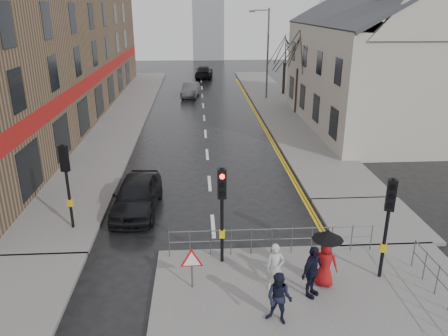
{
  "coord_description": "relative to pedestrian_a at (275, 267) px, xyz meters",
  "views": [
    {
      "loc": [
        -0.53,
        -12.59,
        8.3
      ],
      "look_at": [
        0.52,
        4.3,
        1.99
      ],
      "focal_mm": 35.0,
      "sensor_mm": 36.0,
      "label": 1
    }
  ],
  "objects": [
    {
      "name": "church_tower",
      "position": [
        -0.21,
        63.44,
        8.1
      ],
      "size": [
        5.0,
        5.0,
        18.0
      ],
      "primitive_type": "cube",
      "color": "gray",
      "rests_on": "ground"
    },
    {
      "name": "tree_far",
      "position": [
        6.29,
        31.44,
        3.52
      ],
      "size": [
        2.4,
        2.4,
        5.64
      ],
      "color": "#31251B",
      "rests_on": "right_pavement"
    },
    {
      "name": "traffic_signal_near_left",
      "position": [
        -1.51,
        1.64,
        1.56
      ],
      "size": [
        0.28,
        0.27,
        3.4
      ],
      "color": "black",
      "rests_on": "near_pavement"
    },
    {
      "name": "building_right_cream",
      "position": [
        10.29,
        19.44,
        3.88
      ],
      "size": [
        9.0,
        16.4,
        10.1
      ],
      "color": "#B5AD9E",
      "rests_on": "ground"
    },
    {
      "name": "pedestrian_with_umbrella",
      "position": [
        1.57,
        0.11,
        0.31
      ],
      "size": [
        0.96,
        0.96,
        1.89
      ],
      "color": "maroon",
      "rests_on": "near_pavement"
    },
    {
      "name": "warning_sign",
      "position": [
        -2.51,
        0.23,
        0.14
      ],
      "size": [
        0.8,
        0.07,
        1.35
      ],
      "color": "#595B5E",
      "rests_on": "near_pavement"
    },
    {
      "name": "traffic_signal_far_left",
      "position": [
        -7.21,
        4.44,
        1.56
      ],
      "size": [
        0.34,
        0.33,
        3.4
      ],
      "color": "black",
      "rests_on": "left_pavement"
    },
    {
      "name": "pavement_stub_left",
      "position": [
        -8.21,
        0.44,
        -0.83
      ],
      "size": [
        4.0,
        4.2,
        0.14
      ],
      "primitive_type": "cube",
      "color": "#605E5B",
      "rests_on": "ground"
    },
    {
      "name": "car_mid",
      "position": [
        -2.86,
        31.15,
        -0.24
      ],
      "size": [
        1.89,
        4.16,
        1.32
      ],
      "primitive_type": "imported",
      "rotation": [
        0.0,
        0.0,
        -0.13
      ],
      "color": "#3D3F42",
      "rests_on": "ground"
    },
    {
      "name": "pedestrian_d",
      "position": [
        1.02,
        -0.39,
        0.07
      ],
      "size": [
        0.99,
        0.96,
        1.66
      ],
      "primitive_type": "imported",
      "rotation": [
        0.0,
        0.0,
        0.75
      ],
      "color": "black",
      "rests_on": "near_pavement"
    },
    {
      "name": "tree_near",
      "position": [
        5.79,
        23.44,
        4.24
      ],
      "size": [
        2.4,
        2.4,
        6.58
      ],
      "color": "#31251B",
      "rests_on": "right_pavement"
    },
    {
      "name": "street_lamp",
      "position": [
        4.11,
        29.44,
        3.8
      ],
      "size": [
        1.83,
        0.25,
        8.0
      ],
      "color": "#595B5E",
      "rests_on": "right_pavement"
    },
    {
      "name": "ground",
      "position": [
        -1.71,
        1.44,
        -0.9
      ],
      "size": [
        120.0,
        120.0,
        0.0
      ],
      "primitive_type": "plane",
      "color": "black",
      "rests_on": "ground"
    },
    {
      "name": "right_pavement",
      "position": [
        4.79,
        26.44,
        -0.83
      ],
      "size": [
        4.0,
        40.0,
        0.14
      ],
      "primitive_type": "cube",
      "color": "#605E5B",
      "rests_on": "ground"
    },
    {
      "name": "pavement_bridge_right",
      "position": [
        4.79,
        4.44,
        -0.83
      ],
      "size": [
        4.0,
        4.2,
        0.14
      ],
      "primitive_type": "cube",
      "color": "#605E5B",
      "rests_on": "ground"
    },
    {
      "name": "pedestrian_b",
      "position": [
        -0.15,
        -1.49,
        0.0
      ],
      "size": [
        0.93,
        0.86,
        1.52
      ],
      "primitive_type": "imported",
      "rotation": [
        0.0,
        0.0,
        -0.5
      ],
      "color": "black",
      "rests_on": "near_pavement"
    },
    {
      "name": "left_pavement",
      "position": [
        -8.21,
        24.44,
        -0.83
      ],
      "size": [
        4.0,
        44.0,
        0.14
      ],
      "primitive_type": "cube",
      "color": "#605E5B",
      "rests_on": "ground"
    },
    {
      "name": "car_far",
      "position": [
        -1.32,
        42.92,
        -0.2
      ],
      "size": [
        2.4,
        5.01,
        1.41
      ],
      "primitive_type": "imported",
      "rotation": [
        0.0,
        0.0,
        3.05
      ],
      "color": "black",
      "rests_on": "ground"
    },
    {
      "name": "near_pavement",
      "position": [
        1.29,
        -2.06,
        -0.83
      ],
      "size": [
        10.0,
        9.0,
        0.14
      ],
      "primitive_type": "cube",
      "color": "#605E5B",
      "rests_on": "ground"
    },
    {
      "name": "traffic_signal_near_right",
      "position": [
        3.49,
        0.44,
        1.56
      ],
      "size": [
        0.34,
        0.33,
        3.4
      ],
      "color": "black",
      "rests_on": "near_pavement"
    },
    {
      "name": "pedestrian_a",
      "position": [
        0.0,
        0.0,
        0.0
      ],
      "size": [
        0.61,
        0.45,
        1.52
      ],
      "primitive_type": "imported",
      "rotation": [
        0.0,
        0.0,
        -0.17
      ],
      "color": "#B2B1AE",
      "rests_on": "near_pavement"
    },
    {
      "name": "guard_railing_front",
      "position": [
        0.24,
        2.04,
        -0.04
      ],
      "size": [
        7.14,
        0.04,
        1.0
      ],
      "color": "#595B5E",
      "rests_on": "near_pavement"
    },
    {
      "name": "building_left_terrace",
      "position": [
        -13.71,
        23.44,
        4.1
      ],
      "size": [
        8.0,
        42.0,
        10.0
      ],
      "primitive_type": "cube",
      "color": "brown",
      "rests_on": "ground"
    },
    {
      "name": "car_parked",
      "position": [
        -4.88,
        6.01,
        -0.14
      ],
      "size": [
        2.02,
        4.55,
        1.52
      ],
      "primitive_type": "imported",
      "rotation": [
        0.0,
        0.0,
        -0.05
      ],
      "color": "black",
      "rests_on": "ground"
    }
  ]
}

